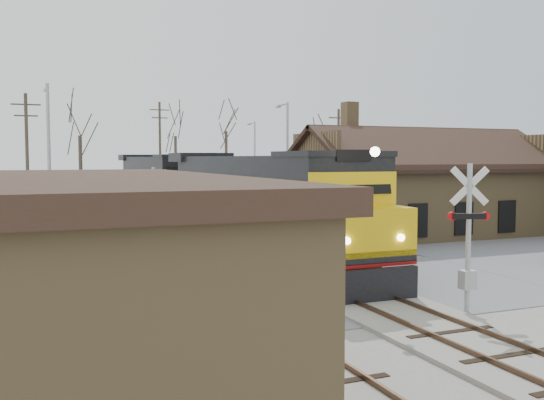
% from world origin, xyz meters
% --- Properties ---
extents(ground, '(140.00, 140.00, 0.00)m').
position_xyz_m(ground, '(0.00, 0.00, 0.00)').
color(ground, '#9E998F').
rests_on(ground, ground).
extents(road, '(60.00, 9.00, 0.03)m').
position_xyz_m(road, '(0.00, 0.00, 0.01)').
color(road, slate).
rests_on(road, ground).
extents(track_main, '(3.40, 90.00, 0.24)m').
position_xyz_m(track_main, '(0.00, 15.00, 0.07)').
color(track_main, '#9E998F').
rests_on(track_main, ground).
extents(track_siding, '(3.40, 90.00, 0.24)m').
position_xyz_m(track_siding, '(-4.50, 15.00, 0.07)').
color(track_siding, '#9E998F').
rests_on(track_siding, ground).
extents(depot, '(15.20, 9.31, 7.90)m').
position_xyz_m(depot, '(11.99, 12.00, 2.41)').
color(depot, olive).
rests_on(depot, ground).
extents(locomotive_lead, '(3.28, 21.94, 4.87)m').
position_xyz_m(locomotive_lead, '(0.00, 7.93, 2.56)').
color(locomotive_lead, black).
rests_on(locomotive_lead, ground).
extents(locomotive_trailing, '(3.28, 21.94, 4.61)m').
position_xyz_m(locomotive_trailing, '(0.00, 30.14, 2.56)').
color(locomotive_trailing, black).
rests_on(locomotive_trailing, ground).
extents(crossbuck_near, '(1.21, 0.51, 4.43)m').
position_xyz_m(crossbuck_near, '(2.00, -4.23, 2.05)').
color(crossbuck_near, '#A5A8AD').
rests_on(crossbuck_near, ground).
extents(crossbuck_far, '(1.20, 0.32, 4.22)m').
position_xyz_m(crossbuck_far, '(-5.44, 4.89, 1.97)').
color(crossbuck_far, '#A5A8AD').
rests_on(crossbuck_far, ground).
extents(streetlight_a, '(0.25, 2.04, 8.44)m').
position_xyz_m(streetlight_a, '(-8.85, 15.36, 4.75)').
color(streetlight_a, '#A5A8AD').
rests_on(streetlight_a, ground).
extents(streetlight_b, '(0.25, 2.04, 8.45)m').
position_xyz_m(streetlight_b, '(7.04, 20.71, 4.76)').
color(streetlight_b, '#A5A8AD').
rests_on(streetlight_b, ground).
extents(streetlight_c, '(0.25, 2.04, 8.13)m').
position_xyz_m(streetlight_c, '(11.03, 37.84, 4.60)').
color(streetlight_c, '#A5A8AD').
rests_on(streetlight_c, ground).
extents(utility_pole_a, '(2.00, 0.24, 9.19)m').
position_xyz_m(utility_pole_a, '(-9.86, 28.56, 4.81)').
color(utility_pole_a, '#382D23').
rests_on(utility_pole_a, ground).
extents(utility_pole_b, '(2.00, 0.24, 10.22)m').
position_xyz_m(utility_pole_b, '(2.73, 42.97, 5.34)').
color(utility_pole_b, '#382D23').
rests_on(utility_pole_b, ground).
extents(utility_pole_c, '(2.00, 0.24, 9.00)m').
position_xyz_m(utility_pole_c, '(16.47, 30.51, 4.72)').
color(utility_pole_c, '#382D23').
rests_on(utility_pole_c, ground).
extents(tree_b, '(4.32, 4.32, 10.58)m').
position_xyz_m(tree_b, '(-5.62, 35.67, 7.54)').
color(tree_b, '#382D23').
rests_on(tree_b, ground).
extents(tree_c, '(4.64, 4.64, 11.37)m').
position_xyz_m(tree_c, '(5.31, 47.14, 8.10)').
color(tree_c, '#382D23').
rests_on(tree_c, ground).
extents(tree_d, '(4.97, 4.97, 12.18)m').
position_xyz_m(tree_d, '(10.15, 44.13, 8.68)').
color(tree_d, '#382D23').
rests_on(tree_d, ground).
extents(tree_e, '(3.86, 3.86, 9.46)m').
position_xyz_m(tree_e, '(19.33, 40.11, 6.73)').
color(tree_e, '#382D23').
rests_on(tree_e, ground).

